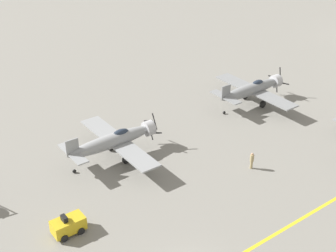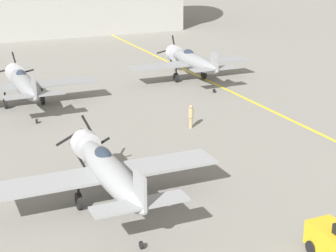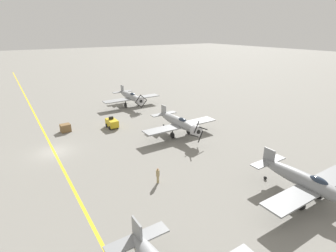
{
  "view_description": "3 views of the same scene",
  "coord_description": "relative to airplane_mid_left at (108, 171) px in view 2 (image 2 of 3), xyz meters",
  "views": [
    {
      "loc": [
        17.79,
        -15.11,
        25.38
      ],
      "look_at": [
        -14.29,
        8.47,
        3.51
      ],
      "focal_mm": 50.0,
      "sensor_mm": 36.0,
      "label": 1
    },
    {
      "loc": [
        -25.11,
        -21.08,
        13.25
      ],
      "look_at": [
        -13.54,
        4.95,
        3.64
      ],
      "focal_mm": 60.0,
      "sensor_mm": 36.0,
      "label": 2
    },
    {
      "loc": [
        4.06,
        34.34,
        15.25
      ],
      "look_at": [
        -13.61,
        6.62,
        3.01
      ],
      "focal_mm": 28.0,
      "sensor_mm": 36.0,
      "label": 3
    }
  ],
  "objects": [
    {
      "name": "airplane_mid_left",
      "position": [
        0.0,
        0.0,
        0.0
      ],
      "size": [
        12.0,
        9.98,
        3.66
      ],
      "rotation": [
        0.0,
        0.0,
        0.05
      ],
      "color": "gray",
      "rests_on": "ground"
    },
    {
      "name": "airplane_far_center",
      "position": [
        15.68,
        22.13,
        -0.0
      ],
      "size": [
        12.0,
        9.98,
        3.78
      ],
      "rotation": [
        0.0,
        0.0,
        0.11
      ],
      "color": "gray",
      "rests_on": "ground"
    },
    {
      "name": "airplane_far_left",
      "position": [
        -0.66,
        19.81,
        0.0
      ],
      "size": [
        12.0,
        9.98,
        3.79
      ],
      "rotation": [
        0.0,
        0.0,
        0.08
      ],
      "color": "gray",
      "rests_on": "ground"
    },
    {
      "name": "tow_tractor",
      "position": [
        7.38,
        -8.69,
        -1.22
      ],
      "size": [
        1.57,
        2.6,
        1.79
      ],
      "color": "gold",
      "rests_on": "ground"
    },
    {
      "name": "ground_crew_walking",
      "position": [
        9.41,
        9.58,
        -1.06
      ],
      "size": [
        0.38,
        0.38,
        1.74
      ],
      "color": "tan",
      "rests_on": "ground"
    }
  ]
}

